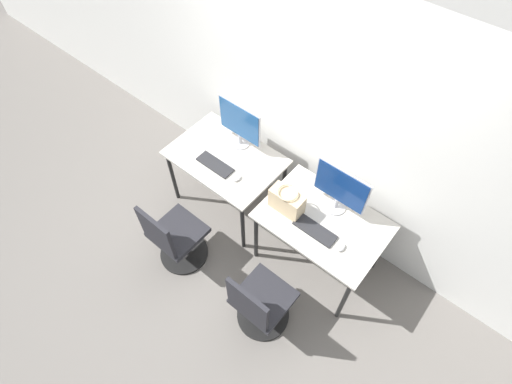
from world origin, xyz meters
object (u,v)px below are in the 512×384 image
(office_chair_left, at_px, (175,239))
(keyboard_right, at_px, (315,230))
(keyboard_left, at_px, (215,165))
(mouse_left, at_px, (237,178))
(handbag, at_px, (287,201))
(monitor_right, at_px, (340,189))
(office_chair_right, at_px, (260,305))
(mouse_right, at_px, (341,247))
(monitor_left, at_px, (240,124))

(office_chair_left, relative_size, keyboard_right, 2.39)
(keyboard_left, bearing_deg, keyboard_right, 0.53)
(mouse_left, relative_size, keyboard_right, 0.24)
(handbag, bearing_deg, monitor_right, 42.19)
(office_chair_left, bearing_deg, monitor_right, 43.67)
(keyboard_left, bearing_deg, office_chair_right, -31.38)
(handbag, bearing_deg, keyboard_right, -3.92)
(monitor_right, height_order, office_chair_right, monitor_right)
(mouse_right, height_order, office_chair_right, office_chair_right)
(keyboard_left, relative_size, monitor_right, 0.77)
(mouse_right, bearing_deg, monitor_left, 165.59)
(monitor_left, bearing_deg, office_chair_left, -85.69)
(monitor_left, xyz_separation_m, keyboard_left, (-0.00, -0.37, -0.25))
(mouse_left, bearing_deg, handbag, 2.75)
(mouse_right, height_order, handbag, handbag)
(keyboard_left, relative_size, mouse_right, 4.16)
(office_chair_left, height_order, keyboard_right, office_chair_left)
(mouse_right, relative_size, handbag, 0.30)
(monitor_left, bearing_deg, handbag, -22.27)
(keyboard_left, relative_size, handbag, 1.25)
(mouse_right, bearing_deg, office_chair_right, -113.66)
(monitor_right, relative_size, mouse_right, 5.43)
(monitor_left, distance_m, keyboard_right, 1.22)
(keyboard_left, height_order, office_chair_left, office_chair_left)
(monitor_left, height_order, handbag, monitor_left)
(keyboard_left, bearing_deg, mouse_right, 0.36)
(keyboard_left, bearing_deg, monitor_right, 15.91)
(keyboard_left, height_order, keyboard_right, same)
(monitor_left, relative_size, mouse_left, 5.43)
(mouse_right, relative_size, office_chair_right, 0.10)
(monitor_left, xyz_separation_m, office_chair_right, (1.09, -1.03, -0.65))
(keyboard_right, bearing_deg, handbag, 176.08)
(mouse_left, height_order, monitor_right, monitor_right)
(monitor_left, bearing_deg, keyboard_right, -17.38)
(monitor_right, bearing_deg, mouse_right, -50.97)
(office_chair_left, bearing_deg, office_chair_right, 0.96)
(mouse_right, distance_m, handbag, 0.58)
(keyboard_left, relative_size, mouse_left, 4.16)
(keyboard_left, bearing_deg, monitor_left, 90.00)
(keyboard_left, xyz_separation_m, keyboard_right, (1.13, 0.01, 0.00))
(monitor_right, relative_size, keyboard_right, 1.31)
(monitor_left, height_order, monitor_right, same)
(mouse_right, bearing_deg, office_chair_left, -152.14)
(monitor_left, height_order, office_chair_right, monitor_left)
(monitor_left, height_order, keyboard_left, monitor_left)
(mouse_left, distance_m, office_chair_right, 1.14)
(keyboard_left, distance_m, office_chair_left, 0.80)
(office_chair_left, bearing_deg, mouse_right, 27.86)
(office_chair_right, bearing_deg, keyboard_right, 86.55)
(keyboard_left, xyz_separation_m, mouse_left, (0.27, 0.01, 0.01))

